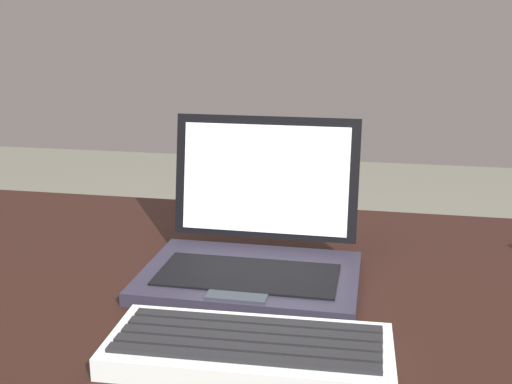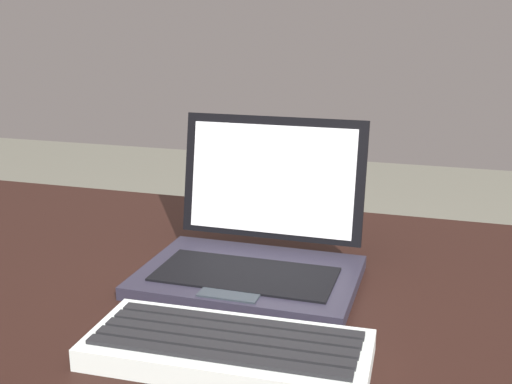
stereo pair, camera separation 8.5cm
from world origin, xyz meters
The scene contains 3 objects.
desk centered at (0.00, 0.00, 0.66)m, with size 1.71×0.77×0.72m.
laptop_front centered at (-0.04, 0.04, 0.76)m, with size 0.30×0.24×0.21m.
external_keyboard centered at (0.00, -0.19, 0.74)m, with size 0.31×0.14×0.03m.
Camera 2 is at (0.20, -0.76, 1.08)m, focal length 43.85 mm.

